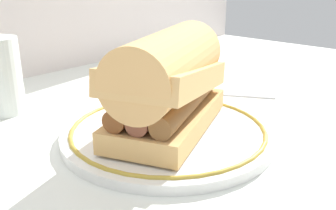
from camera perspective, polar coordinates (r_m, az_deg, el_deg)
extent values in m
plane|color=silver|center=(0.48, -0.60, -5.89)|extent=(1.50, 1.50, 0.00)
cylinder|color=white|center=(0.49, 0.00, -4.28)|extent=(0.27, 0.27, 0.01)
torus|color=#B29333|center=(0.49, 0.00, -3.64)|extent=(0.25, 0.25, 0.01)
cube|color=tan|center=(0.48, 0.00, -1.90)|extent=(0.22, 0.17, 0.03)
cylinder|color=brown|center=(0.47, 3.13, 0.63)|extent=(0.19, 0.09, 0.03)
cylinder|color=brown|center=(0.47, 0.00, 1.01)|extent=(0.19, 0.09, 0.03)
cylinder|color=brown|center=(0.48, -3.01, 1.38)|extent=(0.19, 0.09, 0.03)
cube|color=#E3AE69|center=(0.47, 0.00, 4.27)|extent=(0.23, 0.17, 0.06)
cylinder|color=#E0A966|center=(0.46, 0.00, 6.06)|extent=(0.22, 0.15, 0.08)
cylinder|color=gold|center=(0.63, -23.86, 0.80)|extent=(0.06, 0.06, 0.04)
cube|color=silver|center=(0.67, 11.38, 1.61)|extent=(0.07, 0.10, 0.01)
cube|color=black|center=(0.67, 4.47, 2.38)|extent=(0.04, 0.06, 0.01)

